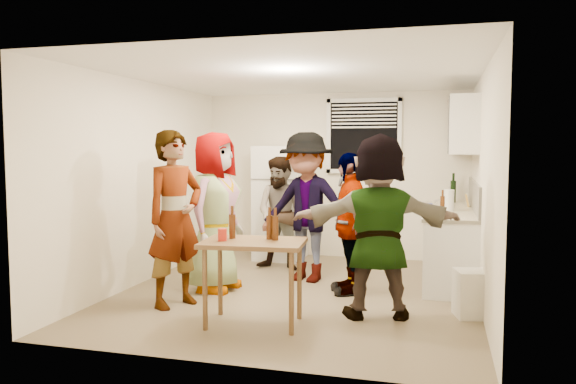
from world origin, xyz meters
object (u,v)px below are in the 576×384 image
(refrigerator, at_px, (281,202))
(beer_bottle_table, at_px, (232,238))
(kettle, at_px, (446,207))
(blue_cup, at_px, (428,214))
(serving_table, at_px, (254,324))
(guest_black, at_px, (349,293))
(beer_bottle_counter, at_px, (442,214))
(guest_back_left, at_px, (282,269))
(guest_grey, at_px, (216,289))
(guest_orange, at_px, (377,317))
(wine_bottle, at_px, (453,202))
(red_cup, at_px, (222,241))
(guest_stripe, at_px, (176,305))
(guest_back_right, at_px, (306,280))
(trash_bin, at_px, (472,292))

(refrigerator, xyz_separation_m, beer_bottle_table, (0.39, -3.06, -0.04))
(kettle, bearing_deg, blue_cup, -104.86)
(serving_table, relative_size, guest_black, 0.59)
(beer_bottle_counter, distance_m, guest_back_left, 2.35)
(guest_grey, distance_m, guest_orange, 2.05)
(guest_orange, bearing_deg, wine_bottle, -119.70)
(refrigerator, distance_m, red_cup, 3.22)
(wine_bottle, distance_m, guest_orange, 3.00)
(beer_bottle_counter, distance_m, serving_table, 2.69)
(beer_bottle_table, bearing_deg, guest_orange, 19.44)
(serving_table, height_order, beer_bottle_table, beer_bottle_table)
(guest_stripe, bearing_deg, guest_back_right, -9.62)
(serving_table, relative_size, red_cup, 8.34)
(wine_bottle, xyz_separation_m, guest_orange, (-0.76, -2.75, -0.90))
(beer_bottle_counter, distance_m, guest_stripe, 3.23)
(guest_back_left, height_order, guest_orange, guest_back_left)
(guest_stripe, bearing_deg, blue_cup, -34.53)
(trash_bin, bearing_deg, refrigerator, 138.55)
(wine_bottle, xyz_separation_m, beer_bottle_table, (-2.11, -3.23, -0.09))
(trash_bin, xyz_separation_m, guest_grey, (-2.88, 0.33, -0.25))
(guest_grey, xyz_separation_m, guest_stripe, (-0.15, -0.73, 0.00))
(guest_stripe, distance_m, guest_orange, 2.12)
(red_cup, distance_m, guest_orange, 1.73)
(refrigerator, relative_size, guest_grey, 0.91)
(refrigerator, relative_size, kettle, 7.94)
(kettle, height_order, beer_bottle_table, kettle)
(serving_table, bearing_deg, guest_back_left, 99.30)
(guest_orange, bearing_deg, red_cup, 9.96)
(beer_bottle_table, height_order, guest_black, beer_bottle_table)
(trash_bin, distance_m, guest_back_left, 2.90)
(red_cup, bearing_deg, beer_bottle_table, 73.76)
(serving_table, bearing_deg, wine_bottle, 60.41)
(guest_back_right, bearing_deg, beer_bottle_table, -87.43)
(guest_back_left, height_order, guest_black, guest_back_left)
(beer_bottle_table, xyz_separation_m, guest_orange, (1.35, 0.48, -0.81))
(beer_bottle_counter, distance_m, beer_bottle_table, 2.66)
(beer_bottle_table, bearing_deg, serving_table, -16.24)
(refrigerator, xyz_separation_m, kettle, (2.40, -0.52, 0.05))
(blue_cup, height_order, red_cup, blue_cup)
(beer_bottle_table, relative_size, guest_stripe, 0.13)
(beer_bottle_counter, bearing_deg, beer_bottle_table, -137.63)
(wine_bottle, height_order, guest_stripe, wine_bottle)
(beer_bottle_table, bearing_deg, wine_bottle, 56.82)
(blue_cup, distance_m, serving_table, 2.53)
(refrigerator, bearing_deg, beer_bottle_counter, -28.31)
(serving_table, bearing_deg, guest_black, 63.51)
(blue_cup, bearing_deg, serving_table, -131.36)
(beer_bottle_counter, relative_size, guest_orange, 0.12)
(red_cup, bearing_deg, guest_grey, 115.64)
(serving_table, height_order, guest_back_left, serving_table)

